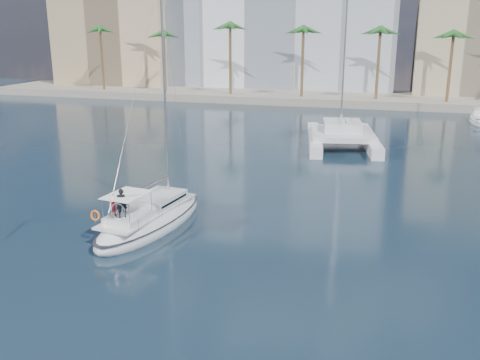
% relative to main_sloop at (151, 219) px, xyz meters
% --- Properties ---
extents(ground, '(160.00, 160.00, 0.00)m').
position_rel_main_sloop_xyz_m(ground, '(4.85, -1.40, -0.50)').
color(ground, black).
rests_on(ground, ground).
extents(quay, '(120.00, 14.00, 1.20)m').
position_rel_main_sloop_xyz_m(quay, '(4.85, 59.60, 0.10)').
color(quay, gray).
rests_on(quay, ground).
extents(building_modern, '(42.00, 16.00, 28.00)m').
position_rel_main_sloop_xyz_m(building_modern, '(-7.15, 71.60, 13.50)').
color(building_modern, white).
rests_on(building_modern, ground).
extents(building_tan_left, '(22.00, 14.00, 22.00)m').
position_rel_main_sloop_xyz_m(building_tan_left, '(-37.15, 67.60, 10.50)').
color(building_tan_left, tan).
rests_on(building_tan_left, ground).
extents(palm_left, '(3.60, 3.60, 12.30)m').
position_rel_main_sloop_xyz_m(palm_left, '(-29.15, 55.60, 9.78)').
color(palm_left, brown).
rests_on(palm_left, ground).
extents(palm_centre, '(3.60, 3.60, 12.30)m').
position_rel_main_sloop_xyz_m(palm_centre, '(4.85, 55.60, 9.78)').
color(palm_centre, brown).
rests_on(palm_centre, ground).
extents(main_sloop, '(4.74, 10.83, 15.55)m').
position_rel_main_sloop_xyz_m(main_sloop, '(0.00, 0.00, 0.00)').
color(main_sloop, silver).
rests_on(main_sloop, ground).
extents(catamaran, '(9.00, 14.55, 19.62)m').
position_rel_main_sloop_xyz_m(catamaran, '(9.04, 26.87, 0.68)').
color(catamaran, silver).
rests_on(catamaran, ground).
extents(seagull, '(1.23, 0.53, 0.23)m').
position_rel_main_sloop_xyz_m(seagull, '(0.30, 4.42, 0.02)').
color(seagull, silver).
rests_on(seagull, ground).
extents(moored_yacht_a, '(3.37, 9.52, 11.90)m').
position_rel_main_sloop_xyz_m(moored_yacht_a, '(24.85, 45.60, -0.50)').
color(moored_yacht_a, silver).
rests_on(moored_yacht_a, ground).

